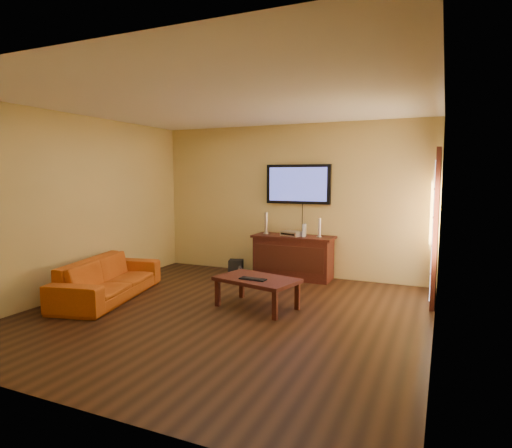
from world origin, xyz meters
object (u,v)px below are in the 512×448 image
Objects in this scene: coffee_table at (257,282)px; speaker_right at (319,228)px; television at (298,184)px; sofa at (108,272)px; media_console at (293,257)px; bottle at (240,272)px; subwoofer at (236,266)px; av_receiver at (292,234)px; keyboard at (253,279)px; speaker_left at (266,224)px; game_console at (304,230)px.

speaker_right reaches higher than coffee_table.
speaker_right is at bearing 79.34° from coffee_table.
television reaches higher than sofa.
media_console is 1.83m from coffee_table.
media_console is 6.76× the size of bottle.
coffee_table reaches higher than subwoofer.
av_receiver is at bearing -173.37° from speaker_right.
media_console is 1.94m from keyboard.
speaker_left reaches higher than subwoofer.
game_console reaches higher than bottle.
speaker_right is 1.60m from bottle.
sofa is at bearing -137.95° from speaker_right.
subwoofer is at bearing -169.85° from speaker_left.
game_console is 1.36m from bottle.
television reaches higher than keyboard.
media_console is at bearing 21.06° from bottle.
television is 2.48m from keyboard.
subwoofer is at bearing -176.71° from media_console.
media_console is 1.12m from subwoofer.
coffee_table is 0.13m from keyboard.
keyboard reaches higher than coffee_table.
coffee_table is at bearing -71.06° from speaker_left.
sofa is 3.08m from av_receiver.
speaker_right is at bearing 3.57° from media_console.
subwoofer is at bearing -165.07° from television.
subwoofer is (-1.09, -0.06, -0.26)m from media_console.
media_console reaches higher than subwoofer.
av_receiver reaches higher than keyboard.
coffee_table is 0.61× the size of sofa.
coffee_table is at bearing -65.26° from av_receiver.
game_console reaches higher than sofa.
speaker_left is (-0.53, -0.19, -0.71)m from television.
keyboard is at bearing -74.77° from subwoofer.
keyboard is (0.97, -1.60, 0.33)m from bottle.
media_console is at bearing -176.43° from speaker_right.
speaker_right is at bearing 27.64° from av_receiver.
game_console is (0.20, -0.02, 0.48)m from media_console.
speaker_left is at bearing -160.24° from television.
television is 3.19× the size of keyboard.
television is at bearing 92.56° from keyboard.
sofa is at bearing -124.03° from speaker_left.
av_receiver is (0.52, -0.06, -0.14)m from speaker_left.
media_console is 5.68× the size of subwoofer.
bottle is (-1.33, -0.36, -0.80)m from speaker_right.
coffee_table is 1.85m from av_receiver.
media_console is at bearing 92.86° from keyboard.
speaker_right is 0.87× the size of keyboard.
television reaches higher than coffee_table.
speaker_left is 2.13m from keyboard.
speaker_left is 0.98m from bottle.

